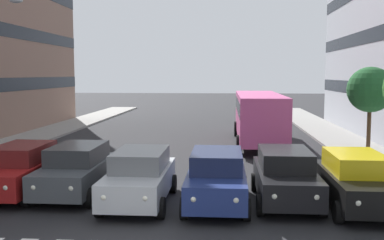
% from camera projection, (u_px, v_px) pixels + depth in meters
% --- Properties ---
extents(car_0, '(2.02, 4.44, 1.72)m').
position_uv_depth(car_0, '(356.00, 180.00, 13.89)').
color(car_0, black).
rests_on(car_0, ground_plane).
extents(car_1, '(2.02, 4.44, 1.72)m').
position_uv_depth(car_1, '(285.00, 176.00, 14.54)').
color(car_1, black).
rests_on(car_1, ground_plane).
extents(car_2, '(2.02, 4.44, 1.72)m').
position_uv_depth(car_2, '(217.00, 178.00, 14.25)').
color(car_2, navy).
rests_on(car_2, ground_plane).
extents(car_3, '(2.02, 4.44, 1.72)m').
position_uv_depth(car_3, '(140.00, 176.00, 14.42)').
color(car_3, '#B2B7BC').
rests_on(car_3, ground_plane).
extents(car_4, '(2.02, 4.44, 1.72)m').
position_uv_depth(car_4, '(77.00, 169.00, 15.50)').
color(car_4, '#474C51').
rests_on(car_4, ground_plane).
extents(car_5, '(2.02, 4.44, 1.72)m').
position_uv_depth(car_5, '(21.00, 169.00, 15.56)').
color(car_5, maroon).
rests_on(car_5, ground_plane).
extents(bus_behind_traffic, '(2.78, 10.50, 3.00)m').
position_uv_depth(bus_behind_traffic, '(259.00, 113.00, 26.88)').
color(bus_behind_traffic, '#DB5193').
rests_on(bus_behind_traffic, ground_plane).
extents(street_tree_2, '(2.27, 2.27, 4.40)m').
position_uv_depth(street_tree_2, '(370.00, 90.00, 22.16)').
color(street_tree_2, '#513823').
rests_on(street_tree_2, sidewalk_left).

